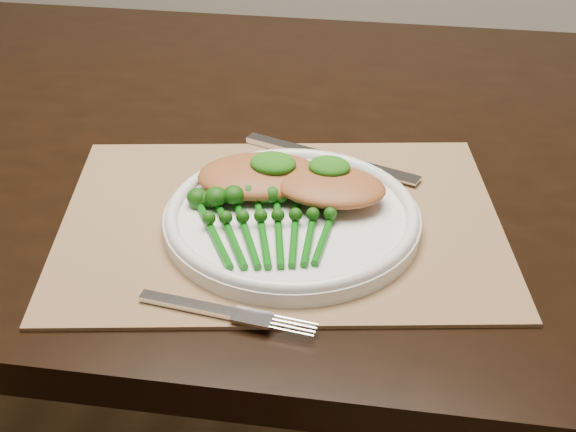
% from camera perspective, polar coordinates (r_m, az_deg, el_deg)
% --- Properties ---
extents(dining_table, '(1.67, 1.02, 0.75)m').
position_cam_1_polar(dining_table, '(1.27, -2.37, -9.26)').
color(dining_table, black).
rests_on(dining_table, ground).
extents(placemat, '(0.55, 0.45, 0.00)m').
position_cam_1_polar(placemat, '(0.88, -0.50, -0.38)').
color(placemat, '#8E6B48').
rests_on(placemat, dining_table).
extents(dinner_plate, '(0.27, 0.27, 0.02)m').
position_cam_1_polar(dinner_plate, '(0.86, 0.29, -0.06)').
color(dinner_plate, white).
rests_on(dinner_plate, placemat).
extents(knife, '(0.23, 0.08, 0.01)m').
position_cam_1_polar(knife, '(0.99, 1.85, 4.42)').
color(knife, silver).
rests_on(knife, placemat).
extents(fork, '(0.17, 0.03, 0.01)m').
position_cam_1_polar(fork, '(0.74, -3.58, -7.03)').
color(fork, silver).
rests_on(fork, placemat).
extents(chicken_fillet_left, '(0.16, 0.13, 0.03)m').
position_cam_1_polar(chicken_fillet_left, '(0.89, -1.97, 2.88)').
color(chicken_fillet_left, '#A45E2F').
rests_on(chicken_fillet_left, dinner_plate).
extents(chicken_fillet_right, '(0.13, 0.09, 0.02)m').
position_cam_1_polar(chicken_fillet_right, '(0.87, 2.96, 2.16)').
color(chicken_fillet_right, '#A45E2F').
rests_on(chicken_fillet_right, dinner_plate).
extents(pesto_dollop_left, '(0.05, 0.04, 0.02)m').
position_cam_1_polar(pesto_dollop_left, '(0.89, -1.07, 3.76)').
color(pesto_dollop_left, '#144F0B').
rests_on(pesto_dollop_left, chicken_fillet_left).
extents(pesto_dollop_right, '(0.05, 0.04, 0.02)m').
position_cam_1_polar(pesto_dollop_right, '(0.88, 2.97, 3.54)').
color(pesto_dollop_right, '#144F0B').
rests_on(pesto_dollop_right, chicken_fillet_right).
extents(broccolini_bundle, '(0.18, 0.19, 0.04)m').
position_cam_1_polar(broccolini_bundle, '(0.82, -1.25, -1.13)').
color(broccolini_bundle, '#0B570D').
rests_on(broccolini_bundle, dinner_plate).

